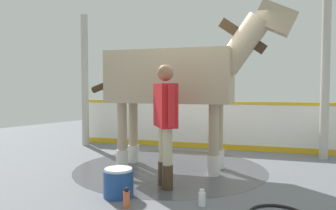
# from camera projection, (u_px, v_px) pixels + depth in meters

# --- Properties ---
(ground_plane) EXTENTS (16.00, 16.00, 0.02)m
(ground_plane) POSITION_uv_depth(u_px,v_px,m) (191.00, 168.00, 5.61)
(ground_plane) COLOR slate
(wet_patch) EXTENTS (3.20, 3.20, 0.00)m
(wet_patch) POSITION_uv_depth(u_px,v_px,m) (170.00, 168.00, 5.55)
(wet_patch) COLOR #4C4C54
(wet_patch) RESTS_ON ground
(barrier_wall) EXTENTS (1.88, 5.46, 1.06)m
(barrier_wall) POSITION_uv_depth(u_px,v_px,m) (196.00, 126.00, 7.41)
(barrier_wall) COLOR white
(barrier_wall) RESTS_ON ground
(roof_post_near) EXTENTS (0.16, 0.16, 3.05)m
(roof_post_near) POSITION_uv_depth(u_px,v_px,m) (325.00, 79.00, 6.19)
(roof_post_near) COLOR #B7B2A8
(roof_post_near) RESTS_ON ground
(roof_post_far) EXTENTS (0.16, 0.16, 3.05)m
(roof_post_far) POSITION_uv_depth(u_px,v_px,m) (85.00, 81.00, 7.73)
(roof_post_far) COLOR #B7B2A8
(roof_post_far) RESTS_ON ground
(horse) EXTENTS (1.48, 3.33, 2.68)m
(horse) POSITION_uv_depth(u_px,v_px,m) (178.00, 79.00, 5.43)
(horse) COLOR tan
(horse) RESTS_ON ground
(handler) EXTENTS (0.47, 0.55, 1.67)m
(handler) POSITION_uv_depth(u_px,v_px,m) (165.00, 117.00, 4.44)
(handler) COLOR #47331E
(handler) RESTS_ON ground
(wash_bucket) EXTENTS (0.37, 0.37, 0.36)m
(wash_bucket) POSITION_uv_depth(u_px,v_px,m) (118.00, 183.00, 4.09)
(wash_bucket) COLOR #1E478C
(wash_bucket) RESTS_ON ground
(bottle_shampoo) EXTENTS (0.08, 0.08, 0.19)m
(bottle_shampoo) POSITION_uv_depth(u_px,v_px,m) (202.00, 198.00, 3.78)
(bottle_shampoo) COLOR white
(bottle_shampoo) RESTS_ON ground
(bottle_spray) EXTENTS (0.08, 0.08, 0.23)m
(bottle_spray) POSITION_uv_depth(u_px,v_px,m) (127.00, 199.00, 3.72)
(bottle_spray) COLOR #CC5933
(bottle_spray) RESTS_ON ground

